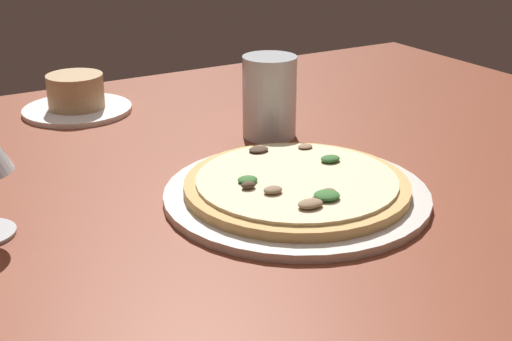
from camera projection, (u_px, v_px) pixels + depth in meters
The scene contains 4 objects.
dining_table at pixel (217, 204), 86.98cm from camera, with size 150.00×110.00×4.00cm, color brown.
pizza_main at pixel (297, 189), 83.27cm from camera, with size 31.42×31.42×3.39cm.
ramekin_on_saucer at pixel (76, 98), 114.21cm from camera, with size 17.50×17.50×6.22cm.
water_glass at pixel (269, 102), 102.44cm from camera, with size 7.84×7.84×11.88cm.
Camera 1 is at (-35.64, -70.59, 38.77)cm, focal length 49.62 mm.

